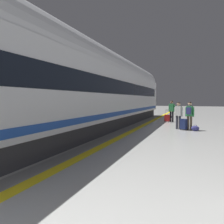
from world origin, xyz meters
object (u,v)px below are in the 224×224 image
object	(u,v)px
high_speed_train	(59,83)
passenger_near	(178,113)
passenger_mid	(172,110)
passenger_far	(190,113)
duffel_bag_far	(195,128)
suitcase_mid	(167,118)
suitcase_near	(184,124)

from	to	relation	value
high_speed_train	passenger_near	bearing A→B (deg)	50.50
high_speed_train	passenger_mid	bearing A→B (deg)	68.75
passenger_far	duffel_bag_far	distance (m)	0.93
passenger_near	suitcase_mid	size ratio (longest dim) A/B	1.68
passenger_near	passenger_far	size ratio (longest dim) A/B	0.99
duffel_bag_far	passenger_far	bearing A→B (deg)	146.43
suitcase_near	duffel_bag_far	distance (m)	0.69
passenger_mid	duffel_bag_far	bearing A→B (deg)	-69.18
suitcase_mid	passenger_far	world-z (taller)	passenger_far
high_speed_train	suitcase_mid	distance (m)	10.39
duffel_bag_far	suitcase_mid	bearing A→B (deg)	115.38
suitcase_mid	duffel_bag_far	bearing A→B (deg)	-64.62
passenger_mid	suitcase_mid	bearing A→B (deg)	-142.58
passenger_near	duffel_bag_far	world-z (taller)	passenger_near
suitcase_mid	high_speed_train	bearing A→B (deg)	-110.07
suitcase_mid	passenger_far	distance (m)	4.57
passenger_mid	suitcase_mid	distance (m)	0.78
passenger_near	suitcase_near	xyz separation A→B (m)	(0.32, -0.26, -0.60)
passenger_mid	high_speed_train	bearing A→B (deg)	-111.25
passenger_far	duffel_bag_far	bearing A→B (deg)	-33.57
passenger_near	high_speed_train	bearing A→B (deg)	-129.50
passenger_near	passenger_far	bearing A→B (deg)	-18.32
suitcase_near	suitcase_mid	size ratio (longest dim) A/B	0.68
suitcase_near	duffel_bag_far	bearing A→B (deg)	-14.91
passenger_near	duffel_bag_far	bearing A→B (deg)	-23.96
passenger_far	high_speed_train	bearing A→B (deg)	-134.23
passenger_mid	suitcase_mid	xyz separation A→B (m)	(-0.32, -0.24, -0.67)
high_speed_train	suitcase_mid	xyz separation A→B (m)	(3.49, 9.55, -2.18)
suitcase_near	passenger_mid	world-z (taller)	passenger_mid
high_speed_train	duffel_bag_far	world-z (taller)	high_speed_train
passenger_mid	suitcase_mid	size ratio (longest dim) A/B	1.75
passenger_near	duffel_bag_far	distance (m)	1.32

